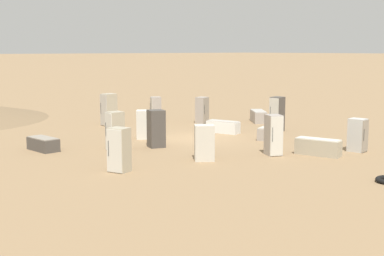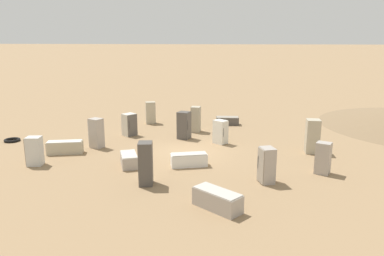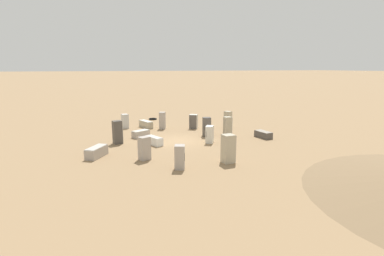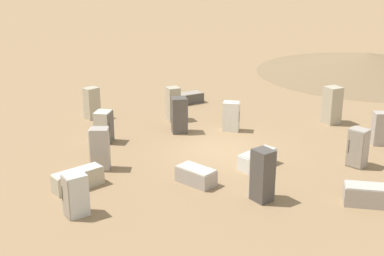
% 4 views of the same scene
% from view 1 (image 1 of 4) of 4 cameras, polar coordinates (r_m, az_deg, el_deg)
% --- Properties ---
extents(ground_plane, '(1000.00, 1000.00, 0.00)m').
position_cam_1_polar(ground_plane, '(27.00, 0.34, -1.16)').
color(ground_plane, '#937551').
extents(discarded_fridge_0, '(0.86, 0.81, 1.60)m').
position_cam_1_polar(discarded_fridge_0, '(32.69, 1.09, 1.93)').
color(discarded_fridge_0, '#A89E93').
rests_on(discarded_fridge_0, ground_plane).
extents(discarded_fridge_1, '(0.85, 0.88, 1.73)m').
position_cam_1_polar(discarded_fridge_1, '(24.65, -3.85, -0.06)').
color(discarded_fridge_1, '#4C4742').
rests_on(discarded_fridge_1, ground_plane).
extents(discarded_fridge_2, '(0.92, 0.97, 1.44)m').
position_cam_1_polar(discarded_fridge_2, '(27.09, -5.31, 0.38)').
color(discarded_fridge_2, silver).
rests_on(discarded_fridge_2, ground_plane).
extents(discarded_fridge_3, '(1.68, 1.30, 0.64)m').
position_cam_1_polar(discarded_fridge_3, '(27.12, 8.24, -0.52)').
color(discarded_fridge_3, '#A89E93').
rests_on(discarded_fridge_3, ground_plane).
extents(discarded_fridge_4, '(1.04, 1.02, 1.46)m').
position_cam_1_polar(discarded_fridge_4, '(21.68, 1.32, -1.58)').
color(discarded_fridge_4, beige).
rests_on(discarded_fridge_4, ground_plane).
extents(discarded_fridge_5, '(0.71, 0.83, 1.47)m').
position_cam_1_polar(discarded_fridge_5, '(24.67, 17.26, -0.73)').
color(discarded_fridge_5, silver).
rests_on(discarded_fridge_5, ground_plane).
extents(discarded_fridge_6, '(1.13, 2.01, 0.72)m').
position_cam_1_polar(discarded_fridge_6, '(23.38, 13.30, -1.99)').
color(discarded_fridge_6, '#B2A88E').
rests_on(discarded_fridge_6, ground_plane).
extents(discarded_fridge_7, '(0.81, 0.82, 1.51)m').
position_cam_1_polar(discarded_fridge_7, '(33.83, -3.89, 2.05)').
color(discarded_fridge_7, '#A89E93').
rests_on(discarded_fridge_7, ground_plane).
extents(discarded_fridge_8, '(1.18, 1.90, 0.66)m').
position_cam_1_polar(discarded_fridge_8, '(28.90, 3.34, 0.12)').
color(discarded_fridge_8, white).
rests_on(discarded_fridge_8, ground_plane).
extents(discarded_fridge_9, '(0.83, 0.72, 1.91)m').
position_cam_1_polar(discarded_fridge_9, '(29.68, 9.06, 1.46)').
color(discarded_fridge_9, '#4C4742').
rests_on(discarded_fridge_9, ground_plane).
extents(discarded_fridge_10, '(1.73, 2.00, 0.73)m').
position_cam_1_polar(discarded_fridge_10, '(33.39, 7.09, 1.24)').
color(discarded_fridge_10, '#A89E93').
rests_on(discarded_fridge_10, ground_plane).
extents(discarded_fridge_11, '(0.81, 0.74, 1.89)m').
position_cam_1_polar(discarded_fridge_11, '(32.00, -8.86, 1.95)').
color(discarded_fridge_11, '#B2A88E').
rests_on(discarded_fridge_11, ground_plane).
extents(discarded_fridge_12, '(0.83, 0.91, 1.73)m').
position_cam_1_polar(discarded_fridge_12, '(23.01, 8.69, -0.75)').
color(discarded_fridge_12, '#A89E93').
rests_on(discarded_fridge_12, ground_plane).
extents(discarded_fridge_13, '(0.70, 0.63, 1.74)m').
position_cam_1_polar(discarded_fridge_13, '(24.03, -8.21, -0.33)').
color(discarded_fridge_13, '#B2A88E').
rests_on(discarded_fridge_13, ground_plane).
extents(discarded_fridge_14, '(0.81, 0.86, 1.64)m').
position_cam_1_polar(discarded_fridge_14, '(19.83, -7.79, -2.32)').
color(discarded_fridge_14, '#B2A88E').
rests_on(discarded_fridge_14, ground_plane).
extents(discarded_fridge_15, '(0.92, 1.72, 0.59)m').
position_cam_1_polar(discarded_fridge_15, '(24.76, -15.59, -1.65)').
color(discarded_fridge_15, '#4C4742').
rests_on(discarded_fridge_15, ground_plane).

